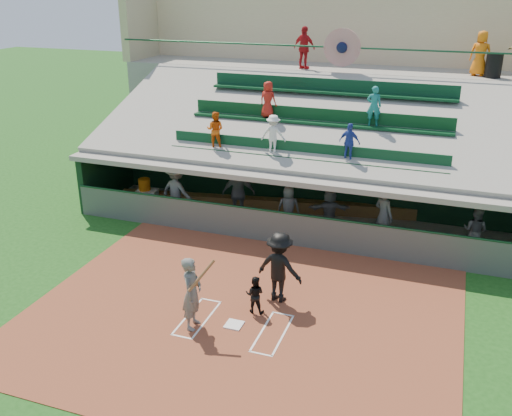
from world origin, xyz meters
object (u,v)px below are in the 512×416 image
(home_plate, at_px, (234,325))
(water_cooler, at_px, (144,184))
(batter_at_plate, at_px, (192,293))
(catcher, at_px, (255,294))
(trash_bin, at_px, (494,65))
(white_table, at_px, (147,198))

(home_plate, xyz_separation_m, water_cooler, (-6.15, 6.36, 0.90))
(batter_at_plate, height_order, water_cooler, batter_at_plate)
(catcher, bearing_deg, trash_bin, -121.66)
(home_plate, relative_size, batter_at_plate, 0.22)
(water_cooler, height_order, trash_bin, trash_bin)
(batter_at_plate, distance_m, trash_bin, 15.31)
(home_plate, height_order, white_table, white_table)
(home_plate, relative_size, white_table, 0.56)
(catcher, xyz_separation_m, white_table, (-6.36, 5.60, -0.16))
(batter_at_plate, xyz_separation_m, water_cooler, (-5.20, 6.74, -0.04))
(batter_at_plate, relative_size, water_cooler, 4.37)
(home_plate, height_order, trash_bin, trash_bin)
(white_table, relative_size, trash_bin, 0.83)
(white_table, bearing_deg, catcher, -52.97)
(catcher, bearing_deg, water_cooler, -48.03)
(batter_at_plate, distance_m, catcher, 1.74)
(home_plate, distance_m, water_cooler, 8.90)
(water_cooler, bearing_deg, trash_bin, 28.20)
(trash_bin, bearing_deg, batter_at_plate, -117.09)
(home_plate, xyz_separation_m, catcher, (0.28, 0.77, 0.50))
(water_cooler, bearing_deg, catcher, -40.99)
(batter_at_plate, height_order, catcher, batter_at_plate)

